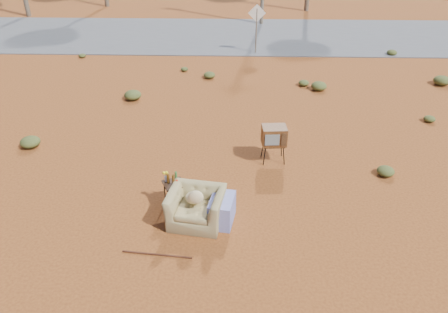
{
  "coord_description": "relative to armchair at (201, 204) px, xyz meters",
  "views": [
    {
      "loc": [
        0.65,
        -7.73,
        6.11
      ],
      "look_at": [
        0.38,
        1.26,
        0.8
      ],
      "focal_mm": 35.0,
      "sensor_mm": 36.0,
      "label": 1
    }
  ],
  "objects": [
    {
      "name": "armchair",
      "position": [
        0.0,
        0.0,
        0.0
      ],
      "size": [
        1.5,
        0.94,
        1.03
      ],
      "rotation": [
        0.0,
        0.0,
        -0.16
      ],
      "color": "#958251",
      "rests_on": "ground"
    },
    {
      "name": "highway",
      "position": [
        0.07,
        15.2,
        -0.46
      ],
      "size": [
        140.0,
        7.0,
        0.04
      ],
      "primitive_type": "cube",
      "color": "#565659",
      "rests_on": "ground"
    },
    {
      "name": "rusty_bar",
      "position": [
        -0.8,
        -1.09,
        -0.46
      ],
      "size": [
        1.42,
        0.19,
        0.04
      ],
      "primitive_type": "cylinder",
      "rotation": [
        0.0,
        1.57,
        -0.11
      ],
      "color": "#512615",
      "rests_on": "ground"
    },
    {
      "name": "ground",
      "position": [
        0.07,
        0.2,
        -0.48
      ],
      "size": [
        140.0,
        140.0,
        0.0
      ],
      "primitive_type": "plane",
      "color": "brown",
      "rests_on": "ground"
    },
    {
      "name": "tv_unit",
      "position": [
        1.73,
        2.64,
        0.27
      ],
      "size": [
        0.67,
        0.56,
        1.01
      ],
      "rotation": [
        0.0,
        0.0,
        0.08
      ],
      "color": "black",
      "rests_on": "ground"
    },
    {
      "name": "side_table",
      "position": [
        -0.68,
        0.54,
        0.18
      ],
      "size": [
        0.59,
        0.59,
        0.91
      ],
      "rotation": [
        0.0,
        0.0,
        0.42
      ],
      "color": "#341F12",
      "rests_on": "ground"
    },
    {
      "name": "road_sign",
      "position": [
        1.57,
        12.2,
        1.02
      ],
      "size": [
        0.78,
        0.06,
        2.19
      ],
      "color": "brown",
      "rests_on": "ground"
    },
    {
      "name": "scrub_patch",
      "position": [
        -0.75,
        4.61,
        -0.34
      ],
      "size": [
        17.49,
        8.07,
        0.33
      ],
      "color": "#4B5023",
      "rests_on": "ground"
    }
  ]
}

